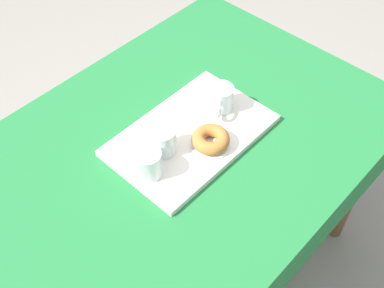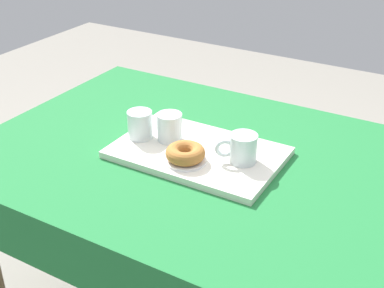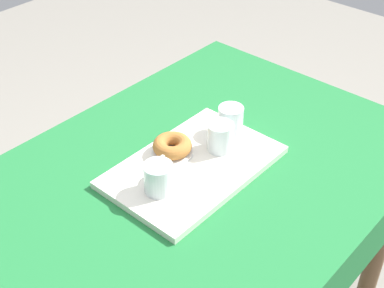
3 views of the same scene
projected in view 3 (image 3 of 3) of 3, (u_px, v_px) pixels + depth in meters
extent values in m
cube|color=#1E6B33|center=(200.00, 172.00, 1.50)|extent=(1.26, 0.92, 0.03)
cube|color=#1E6B33|center=(94.00, 133.00, 1.79)|extent=(1.26, 0.01, 0.14)
cube|color=#1E6B33|center=(344.00, 280.00, 1.31)|extent=(1.26, 0.01, 0.14)
cube|color=#1E6B33|center=(315.00, 105.00, 1.93)|extent=(0.01, 0.92, 0.14)
cylinder|color=brown|center=(217.00, 143.00, 2.25)|extent=(0.06, 0.06, 0.74)
cylinder|color=brown|center=(384.00, 229.00, 1.86)|extent=(0.06, 0.06, 0.74)
cube|color=silver|center=(193.00, 166.00, 1.48)|extent=(0.47, 0.30, 0.02)
cylinder|color=silver|center=(159.00, 178.00, 1.37)|extent=(0.08, 0.08, 0.08)
cylinder|color=maroon|center=(159.00, 180.00, 1.37)|extent=(0.07, 0.07, 0.06)
torus|color=silver|center=(162.00, 165.00, 1.41)|extent=(0.05, 0.04, 0.05)
cylinder|color=silver|center=(231.00, 120.00, 1.57)|extent=(0.07, 0.07, 0.08)
cylinder|color=silver|center=(230.00, 125.00, 1.59)|extent=(0.06, 0.06, 0.04)
cylinder|color=silver|center=(221.00, 137.00, 1.51)|extent=(0.07, 0.07, 0.08)
cylinder|color=silver|center=(221.00, 143.00, 1.52)|extent=(0.06, 0.06, 0.04)
cylinder|color=white|center=(172.00, 152.00, 1.51)|extent=(0.11, 0.11, 0.01)
torus|color=#A3662D|center=(172.00, 146.00, 1.50)|extent=(0.11, 0.11, 0.04)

